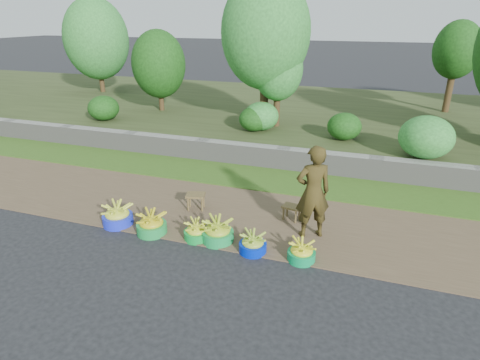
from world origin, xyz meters
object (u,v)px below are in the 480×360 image
(basin_d, at_px, (218,232))
(stool_right, at_px, (292,208))
(basin_a, at_px, (117,216))
(basin_b, at_px, (151,224))
(stool_left, at_px, (196,197))
(vendor_woman, at_px, (313,192))
(basin_e, at_px, (253,244))
(basin_f, at_px, (302,252))
(basin_c, at_px, (197,231))

(basin_d, height_order, stool_right, basin_d)
(basin_a, xyz_separation_m, basin_b, (0.77, -0.08, -0.01))
(stool_left, bearing_deg, basin_a, -137.12)
(basin_a, relative_size, vendor_woman, 0.33)
(stool_left, height_order, stool_right, stool_left)
(basin_d, bearing_deg, basin_e, -10.63)
(basin_f, bearing_deg, basin_e, -178.85)
(basin_b, xyz_separation_m, basin_d, (1.22, 0.12, 0.01))
(basin_e, bearing_deg, stool_right, 74.15)
(stool_right, bearing_deg, basin_f, -71.02)
(stool_left, relative_size, stool_right, 1.15)
(vendor_woman, bearing_deg, basin_e, 18.53)
(basin_e, distance_m, stool_right, 1.35)
(basin_b, relative_size, basin_e, 1.18)
(basin_a, xyz_separation_m, stool_left, (1.12, 1.04, 0.09))
(basin_a, relative_size, basin_b, 1.04)
(basin_a, bearing_deg, stool_left, 42.88)
(stool_right, bearing_deg, basin_b, -150.29)
(basin_b, xyz_separation_m, basin_e, (1.90, -0.00, -0.03))
(basin_b, height_order, basin_d, basin_d)
(stool_left, distance_m, stool_right, 1.92)
(stool_right, xyz_separation_m, vendor_woman, (0.44, -0.47, 0.60))
(basin_a, xyz_separation_m, vendor_woman, (3.47, 0.74, 0.67))
(basin_c, xyz_separation_m, basin_d, (0.38, 0.05, 0.04))
(stool_right, bearing_deg, vendor_woman, -46.98)
(basin_a, height_order, basin_d, basin_a)
(basin_b, distance_m, vendor_woman, 2.91)
(basin_f, relative_size, stool_left, 1.05)
(basin_f, relative_size, vendor_woman, 0.27)
(basin_f, bearing_deg, stool_right, 108.98)
(basin_e, xyz_separation_m, stool_right, (0.37, 1.30, 0.10))
(basin_a, height_order, vendor_woman, vendor_woman)
(stool_right, bearing_deg, basin_a, -158.14)
(basin_a, distance_m, basin_b, 0.77)
(basin_d, bearing_deg, stool_right, 48.27)
(basin_d, height_order, stool_left, basin_d)
(basin_f, xyz_separation_m, stool_right, (-0.44, 1.28, 0.10))
(basin_b, bearing_deg, vendor_woman, 16.85)
(basin_e, bearing_deg, basin_c, 175.70)
(basin_c, distance_m, vendor_woman, 2.12)
(basin_d, relative_size, vendor_woman, 0.33)
(basin_d, bearing_deg, basin_b, -174.21)
(stool_left, relative_size, vendor_woman, 0.26)
(basin_c, bearing_deg, basin_d, 7.22)
(basin_d, distance_m, basin_f, 1.49)
(basin_d, xyz_separation_m, basin_e, (0.67, -0.13, -0.03))
(basin_c, xyz_separation_m, basin_f, (1.86, -0.06, -0.00))
(stool_right, bearing_deg, basin_e, -105.85)
(basin_c, relative_size, basin_d, 0.81)
(basin_a, xyz_separation_m, basin_d, (1.99, 0.05, -0.00))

